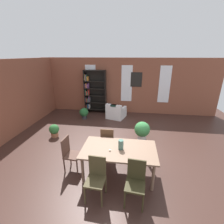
{
  "coord_description": "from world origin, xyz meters",
  "views": [
    {
      "loc": [
        0.39,
        -4.32,
        2.97
      ],
      "look_at": [
        -0.41,
        1.39,
        0.88
      ],
      "focal_mm": 25.59,
      "sensor_mm": 36.0,
      "label": 1
    }
  ],
  "objects_px": {
    "dining_chair_head_left": "(70,153)",
    "potted_plant_corner": "(54,130)",
    "dining_chair_near_left": "(96,177)",
    "dining_table": "(119,151)",
    "vase_on_table": "(121,145)",
    "armchair_white": "(116,112)",
    "dining_chair_near_right": "(136,181)",
    "dining_chair_far_left": "(108,141)",
    "potted_plant_by_shelf": "(142,130)",
    "potted_plant_window": "(84,113)",
    "bookshelf_tall": "(94,92)"
  },
  "relations": [
    {
      "from": "dining_table",
      "to": "dining_chair_near_right",
      "type": "height_order",
      "value": "dining_chair_near_right"
    },
    {
      "from": "dining_chair_head_left",
      "to": "potted_plant_corner",
      "type": "bearing_deg",
      "value": 128.38
    },
    {
      "from": "potted_plant_window",
      "to": "dining_chair_far_left",
      "type": "bearing_deg",
      "value": -59.98
    },
    {
      "from": "dining_chair_near_left",
      "to": "dining_table",
      "type": "bearing_deg",
      "value": 61.5
    },
    {
      "from": "dining_chair_far_left",
      "to": "potted_plant_by_shelf",
      "type": "distance_m",
      "value": 1.58
    },
    {
      "from": "potted_plant_corner",
      "to": "potted_plant_window",
      "type": "height_order",
      "value": "potted_plant_window"
    },
    {
      "from": "dining_chair_near_left",
      "to": "dining_chair_head_left",
      "type": "height_order",
      "value": "same"
    },
    {
      "from": "dining_chair_near_left",
      "to": "potted_plant_window",
      "type": "relative_size",
      "value": 1.76
    },
    {
      "from": "potted_plant_by_shelf",
      "to": "potted_plant_window",
      "type": "xyz_separation_m",
      "value": [
        -2.71,
        1.69,
        -0.08
      ]
    },
    {
      "from": "dining_table",
      "to": "dining_chair_head_left",
      "type": "bearing_deg",
      "value": 179.77
    },
    {
      "from": "vase_on_table",
      "to": "bookshelf_tall",
      "type": "distance_m",
      "value": 4.98
    },
    {
      "from": "bookshelf_tall",
      "to": "armchair_white",
      "type": "bearing_deg",
      "value": -29.1
    },
    {
      "from": "dining_chair_head_left",
      "to": "vase_on_table",
      "type": "bearing_deg",
      "value": -0.22
    },
    {
      "from": "dining_table",
      "to": "vase_on_table",
      "type": "height_order",
      "value": "vase_on_table"
    },
    {
      "from": "dining_table",
      "to": "potted_plant_by_shelf",
      "type": "height_order",
      "value": "dining_table"
    },
    {
      "from": "dining_chair_near_left",
      "to": "dining_chair_far_left",
      "type": "bearing_deg",
      "value": 90.13
    },
    {
      "from": "dining_chair_near_right",
      "to": "dining_chair_far_left",
      "type": "xyz_separation_m",
      "value": [
        -0.83,
        1.51,
        0.0
      ]
    },
    {
      "from": "vase_on_table",
      "to": "armchair_white",
      "type": "relative_size",
      "value": 0.24
    },
    {
      "from": "dining_chair_near_right",
      "to": "armchair_white",
      "type": "xyz_separation_m",
      "value": [
        -0.95,
        4.67,
        -0.23
      ]
    },
    {
      "from": "vase_on_table",
      "to": "dining_chair_near_left",
      "type": "relative_size",
      "value": 0.25
    },
    {
      "from": "dining_table",
      "to": "potted_plant_by_shelf",
      "type": "xyz_separation_m",
      "value": [
        0.66,
        1.9,
        -0.3
      ]
    },
    {
      "from": "potted_plant_window",
      "to": "dining_chair_near_right",
      "type": "bearing_deg",
      "value": -60.36
    },
    {
      "from": "dining_table",
      "to": "bookshelf_tall",
      "type": "relative_size",
      "value": 0.83
    },
    {
      "from": "potted_plant_by_shelf",
      "to": "potted_plant_corner",
      "type": "relative_size",
      "value": 1.42
    },
    {
      "from": "bookshelf_tall",
      "to": "dining_chair_near_left",
      "type": "bearing_deg",
      "value": -75.61
    },
    {
      "from": "dining_chair_head_left",
      "to": "dining_chair_far_left",
      "type": "xyz_separation_m",
      "value": [
        0.88,
        0.75,
        0.0
      ]
    },
    {
      "from": "vase_on_table",
      "to": "potted_plant_window",
      "type": "height_order",
      "value": "vase_on_table"
    },
    {
      "from": "dining_chair_near_right",
      "to": "potted_plant_corner",
      "type": "bearing_deg",
      "value": 141.3
    },
    {
      "from": "potted_plant_corner",
      "to": "potted_plant_window",
      "type": "relative_size",
      "value": 0.91
    },
    {
      "from": "potted_plant_by_shelf",
      "to": "dining_chair_head_left",
      "type": "bearing_deg",
      "value": -135.89
    },
    {
      "from": "potted_plant_window",
      "to": "dining_table",
      "type": "bearing_deg",
      "value": -60.25
    },
    {
      "from": "dining_chair_far_left",
      "to": "armchair_white",
      "type": "height_order",
      "value": "dining_chair_far_left"
    },
    {
      "from": "potted_plant_corner",
      "to": "potted_plant_window",
      "type": "bearing_deg",
      "value": 73.29
    },
    {
      "from": "dining_chair_far_left",
      "to": "potted_plant_window",
      "type": "relative_size",
      "value": 1.76
    },
    {
      "from": "dining_chair_near_left",
      "to": "armchair_white",
      "type": "xyz_separation_m",
      "value": [
        -0.12,
        4.67,
        -0.23
      ]
    },
    {
      "from": "dining_table",
      "to": "armchair_white",
      "type": "relative_size",
      "value": 1.84
    },
    {
      "from": "dining_chair_near_right",
      "to": "dining_chair_far_left",
      "type": "height_order",
      "value": "same"
    },
    {
      "from": "vase_on_table",
      "to": "armchair_white",
      "type": "distance_m",
      "value": 4.0
    },
    {
      "from": "armchair_white",
      "to": "potted_plant_corner",
      "type": "xyz_separation_m",
      "value": [
        -2.1,
        -2.23,
        -0.01
      ]
    },
    {
      "from": "bookshelf_tall",
      "to": "armchair_white",
      "type": "distance_m",
      "value": 1.67
    },
    {
      "from": "vase_on_table",
      "to": "armchair_white",
      "type": "height_order",
      "value": "vase_on_table"
    },
    {
      "from": "dining_chair_head_left",
      "to": "armchair_white",
      "type": "distance_m",
      "value": 3.99
    },
    {
      "from": "potted_plant_window",
      "to": "dining_chair_near_left",
      "type": "bearing_deg",
      "value": -69.3
    },
    {
      "from": "armchair_white",
      "to": "dining_chair_near_right",
      "type": "bearing_deg",
      "value": -78.52
    },
    {
      "from": "dining_table",
      "to": "dining_chair_far_left",
      "type": "bearing_deg",
      "value": 118.71
    },
    {
      "from": "dining_chair_near_right",
      "to": "potted_plant_window",
      "type": "height_order",
      "value": "dining_chair_near_right"
    },
    {
      "from": "potted_plant_by_shelf",
      "to": "potted_plant_corner",
      "type": "height_order",
      "value": "potted_plant_by_shelf"
    },
    {
      "from": "dining_chair_head_left",
      "to": "potted_plant_window",
      "type": "xyz_separation_m",
      "value": [
        -0.76,
        3.59,
        -0.21
      ]
    },
    {
      "from": "dining_chair_head_left",
      "to": "potted_plant_by_shelf",
      "type": "height_order",
      "value": "dining_chair_head_left"
    },
    {
      "from": "potted_plant_corner",
      "to": "dining_chair_near_right",
      "type": "bearing_deg",
      "value": -38.7
    }
  ]
}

